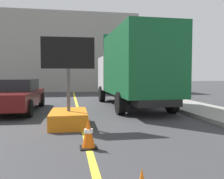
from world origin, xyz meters
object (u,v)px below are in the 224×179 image
(arrow_board_trailer, at_px, (69,110))
(pickup_car, at_px, (15,95))
(box_truck, at_px, (133,68))
(traffic_cone_mid_lane, at_px, (89,133))
(highway_guide_sign, at_px, (127,52))

(arrow_board_trailer, height_order, pickup_car, arrow_board_trailer)
(arrow_board_trailer, xyz_separation_m, box_truck, (3.05, 3.75, 1.39))
(box_truck, bearing_deg, pickup_car, -176.49)
(box_truck, relative_size, pickup_car, 1.55)
(traffic_cone_mid_lane, bearing_deg, highway_guide_sign, 73.33)
(pickup_car, bearing_deg, arrow_board_trailer, -56.46)
(pickup_car, bearing_deg, traffic_cone_mid_lane, -65.33)
(traffic_cone_mid_lane, bearing_deg, pickup_car, 114.67)
(box_truck, relative_size, traffic_cone_mid_lane, 11.41)
(arrow_board_trailer, distance_m, traffic_cone_mid_lane, 2.47)
(arrow_board_trailer, relative_size, highway_guide_sign, 0.54)
(highway_guide_sign, xyz_separation_m, traffic_cone_mid_lane, (-4.27, -14.25, -3.10))
(box_truck, bearing_deg, arrow_board_trailer, -129.06)
(arrow_board_trailer, relative_size, traffic_cone_mid_lane, 4.11)
(arrow_board_trailer, bearing_deg, highway_guide_sign, 68.38)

